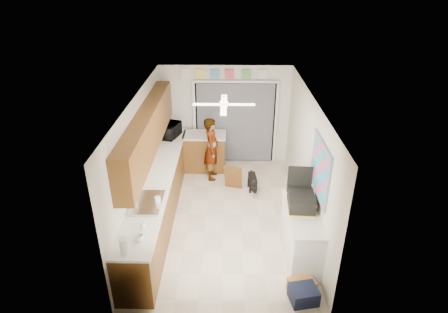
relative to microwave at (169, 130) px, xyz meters
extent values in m
plane|color=beige|center=(1.32, -1.85, -1.10)|extent=(5.00, 5.00, 0.00)
plane|color=white|center=(1.32, -1.85, 1.40)|extent=(5.00, 5.00, 0.00)
plane|color=silver|center=(1.32, 0.65, 0.15)|extent=(3.20, 0.00, 3.20)
plane|color=silver|center=(1.32, -4.35, 0.15)|extent=(3.20, 0.00, 3.20)
plane|color=silver|center=(-0.28, -1.85, 0.15)|extent=(0.00, 5.00, 5.00)
plane|color=silver|center=(2.92, -1.85, 0.15)|extent=(0.00, 5.00, 5.00)
cube|color=brown|center=(0.02, -1.85, -0.65)|extent=(0.60, 4.80, 0.90)
cube|color=white|center=(0.03, -1.85, -0.18)|extent=(0.62, 4.80, 0.04)
cube|color=brown|center=(-0.12, -1.65, 0.70)|extent=(0.32, 4.00, 0.80)
cube|color=silver|center=(0.03, -2.85, -0.15)|extent=(0.50, 0.76, 0.06)
cylinder|color=silver|center=(-0.16, -2.85, -0.05)|extent=(0.03, 0.03, 0.22)
cube|color=brown|center=(0.82, 0.15, -0.65)|extent=(1.00, 0.60, 0.90)
cube|color=white|center=(0.82, 0.15, -0.18)|extent=(1.04, 0.64, 0.04)
cube|color=black|center=(1.57, 0.62, -0.05)|extent=(2.00, 0.06, 2.10)
cube|color=slate|center=(1.57, 0.58, -0.05)|extent=(1.90, 0.03, 2.05)
cube|color=white|center=(0.55, 0.59, -0.05)|extent=(0.06, 0.04, 2.10)
cube|color=white|center=(2.59, 0.59, -0.05)|extent=(0.06, 0.04, 2.10)
cube|color=white|center=(1.57, 0.59, 1.02)|extent=(2.10, 0.04, 0.06)
cube|color=#F4E651|center=(0.72, 0.62, 1.20)|extent=(0.22, 0.02, 0.22)
cube|color=#5297DC|center=(1.07, 0.62, 1.20)|extent=(0.22, 0.02, 0.22)
cube|color=#D34F5A|center=(1.42, 0.62, 1.20)|extent=(0.22, 0.02, 0.22)
cube|color=#65A65E|center=(1.82, 0.62, 1.20)|extent=(0.22, 0.02, 0.22)
cube|color=white|center=(2.22, 0.62, 1.20)|extent=(0.22, 0.02, 0.22)
cube|color=silver|center=(0.37, 0.62, 1.20)|extent=(0.22, 0.02, 0.26)
cube|color=white|center=(2.67, -3.05, -0.65)|extent=(0.50, 1.40, 0.90)
cube|color=white|center=(2.66, -3.05, -0.18)|extent=(0.54, 1.44, 0.04)
cube|color=#E25386|center=(2.90, -2.85, 0.55)|extent=(0.03, 1.15, 0.95)
cube|color=white|center=(1.32, -1.65, 1.22)|extent=(1.14, 1.14, 0.24)
imported|color=black|center=(0.00, 0.00, 0.00)|extent=(0.55, 0.68, 0.33)
imported|color=white|center=(0.10, -3.82, -0.11)|extent=(0.14, 0.14, 0.10)
cylinder|color=silver|center=(0.21, -2.86, -0.09)|extent=(0.11, 0.11, 0.14)
cylinder|color=silver|center=(0.09, -3.50, -0.11)|extent=(0.09, 0.09, 0.11)
cylinder|color=white|center=(-0.04, -4.10, -0.03)|extent=(0.15, 0.15, 0.27)
cube|color=black|center=(2.64, -2.91, -0.04)|extent=(0.46, 0.59, 0.24)
cube|color=yellow|center=(2.64, -2.91, -0.15)|extent=(0.47, 0.61, 0.02)
cube|color=black|center=(2.64, -2.62, 0.21)|extent=(0.42, 0.06, 0.50)
cube|color=#C1893C|center=(2.57, -3.88, -0.98)|extent=(0.47, 0.41, 0.24)
cube|color=#151C36|center=(2.57, -4.05, -0.98)|extent=(0.47, 0.41, 0.25)
cube|color=brown|center=(1.52, -0.82, -0.80)|extent=(0.43, 0.25, 0.60)
imported|color=white|center=(1.02, -0.30, -0.34)|extent=(0.38, 0.57, 1.53)
cube|color=black|center=(1.96, -0.85, -0.89)|extent=(0.28, 0.55, 0.42)
camera|label=1|loc=(1.42, -8.18, 3.47)|focal=30.00mm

